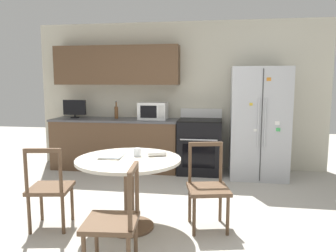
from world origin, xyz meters
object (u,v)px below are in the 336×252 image
Objects in this scene: counter_bottle at (116,112)px; dining_chair_right at (208,188)px; refrigerator at (258,123)px; microwave at (153,111)px; candle_glass at (137,153)px; dining_chair_left at (50,189)px; dining_chair_near at (114,222)px; oven_range at (200,146)px; countertop_tv at (75,108)px.

counter_bottle is 0.34× the size of dining_chair_right.
microwave is (-1.78, 0.14, 0.16)m from refrigerator.
candle_glass is at bearing -82.90° from microwave.
dining_chair_left is at bearing -2.80° from dining_chair_right.
dining_chair_left and dining_chair_near have the same top height.
oven_range is at bearing -4.40° from microwave.
refrigerator is 3.68× the size of microwave.
microwave is at bearing 0.70° from countertop_tv.
oven_range is at bearing -96.85° from dining_chair_right.
counter_bottle reaches higher than dining_chair_left.
dining_chair_near is (-0.71, -0.98, 0.00)m from dining_chair_right.
oven_range is at bearing 175.62° from refrigerator.
dining_chair_left is at bearing -120.80° from oven_range.
dining_chair_left is (-0.62, -2.48, -0.61)m from microwave.
dining_chair_near reaches higher than candle_glass.
oven_range is at bearing -1.16° from countertop_tv.
dining_chair_left is 1.17m from dining_chair_near.
dining_chair_left is at bearing -135.58° from refrigerator.
dining_chair_right is at bearing 2.39° from candle_glass.
microwave is at bearing 66.08° from dining_chair_left.
microwave reaches higher than candle_glass.
microwave is 1.44m from countertop_tv.
refrigerator is 1.79m from microwave.
counter_bottle reaches higher than dining_chair_right.
counter_bottle reaches higher than candle_glass.
refrigerator is 2.24m from dining_chair_right.
candle_glass is (-0.55, -2.17, 0.33)m from oven_range.
dining_chair_right is (2.48, -2.18, -0.64)m from countertop_tv.
counter_bottle is at bearing 81.37° from dining_chair_left.
refrigerator is at bearing -122.22° from dining_chair_right.
oven_range reaches higher than dining_chair_near.
countertop_tv is at bearing 178.84° from oven_range.
microwave reaches higher than dining_chair_near.
countertop_tv reaches higher than microwave.
refrigerator reaches higher than dining_chair_right.
candle_glass is at bearing -10.05° from dining_chair_right.
dining_chair_right is (-0.74, -2.07, -0.46)m from refrigerator.
countertop_tv is at bearing 177.89° from refrigerator.
countertop_tv reaches higher than candle_glass.
refrigerator is at bearing -4.38° from oven_range.
countertop_tv is 0.46× the size of dining_chair_right.
microwave is 3.25m from dining_chair_near.
dining_chair_near is (-0.50, -3.11, -0.03)m from oven_range.
microwave is at bearing 175.60° from oven_range.
countertop_tv is 0.46× the size of dining_chair_near.
counter_bottle is 0.34× the size of dining_chair_left.
dining_chair_near is at bearing -99.18° from oven_range.
countertop_tv reaches higher than oven_range.
dining_chair_left is (-2.39, -2.35, -0.46)m from refrigerator.
refrigerator is 1.98× the size of dining_chair_left.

